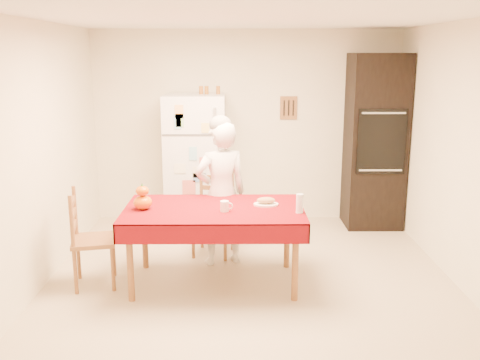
{
  "coord_description": "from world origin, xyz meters",
  "views": [
    {
      "loc": [
        -0.14,
        -4.77,
        2.19
      ],
      "look_at": [
        -0.1,
        0.2,
        1.01
      ],
      "focal_mm": 40.0,
      "sensor_mm": 36.0,
      "label": 1
    }
  ],
  "objects_px": {
    "chair_left": "(86,235)",
    "coffee_mug": "(225,206)",
    "oven_cabinet": "(375,142)",
    "chair_far": "(214,209)",
    "dining_table": "(214,215)",
    "refrigerator": "(196,162)",
    "seated_woman": "(221,194)",
    "bread_plate": "(266,204)",
    "pumpkin_lower": "(143,202)",
    "wine_glass": "(300,203)"
  },
  "relations": [
    {
      "from": "chair_left",
      "to": "coffee_mug",
      "type": "height_order",
      "value": "chair_left"
    },
    {
      "from": "pumpkin_lower",
      "to": "bread_plate",
      "type": "distance_m",
      "value": 1.18
    },
    {
      "from": "chair_left",
      "to": "coffee_mug",
      "type": "bearing_deg",
      "value": -104.38
    },
    {
      "from": "pumpkin_lower",
      "to": "bread_plate",
      "type": "xyz_separation_m",
      "value": [
        1.17,
        0.12,
        -0.06
      ]
    },
    {
      "from": "dining_table",
      "to": "seated_woman",
      "type": "height_order",
      "value": "seated_woman"
    },
    {
      "from": "bread_plate",
      "to": "refrigerator",
      "type": "bearing_deg",
      "value": 115.32
    },
    {
      "from": "dining_table",
      "to": "chair_left",
      "type": "distance_m",
      "value": 1.23
    },
    {
      "from": "pumpkin_lower",
      "to": "wine_glass",
      "type": "xyz_separation_m",
      "value": [
        1.46,
        -0.12,
        0.02
      ]
    },
    {
      "from": "dining_table",
      "to": "chair_far",
      "type": "height_order",
      "value": "chair_far"
    },
    {
      "from": "chair_far",
      "to": "pumpkin_lower",
      "type": "bearing_deg",
      "value": -113.39
    },
    {
      "from": "bread_plate",
      "to": "pumpkin_lower",
      "type": "bearing_deg",
      "value": -174.08
    },
    {
      "from": "refrigerator",
      "to": "chair_left",
      "type": "bearing_deg",
      "value": -116.66
    },
    {
      "from": "wine_glass",
      "to": "pumpkin_lower",
      "type": "bearing_deg",
      "value": 175.21
    },
    {
      "from": "dining_table",
      "to": "pumpkin_lower",
      "type": "height_order",
      "value": "pumpkin_lower"
    },
    {
      "from": "coffee_mug",
      "to": "refrigerator",
      "type": "bearing_deg",
      "value": 102.03
    },
    {
      "from": "dining_table",
      "to": "chair_left",
      "type": "xyz_separation_m",
      "value": [
        -1.21,
        -0.04,
        -0.18
      ]
    },
    {
      "from": "refrigerator",
      "to": "oven_cabinet",
      "type": "relative_size",
      "value": 0.77
    },
    {
      "from": "chair_far",
      "to": "chair_left",
      "type": "relative_size",
      "value": 1.0
    },
    {
      "from": "chair_left",
      "to": "bread_plate",
      "type": "xyz_separation_m",
      "value": [
        1.71,
        0.13,
        0.26
      ]
    },
    {
      "from": "seated_woman",
      "to": "wine_glass",
      "type": "xyz_separation_m",
      "value": [
        0.74,
        -0.68,
        0.09
      ]
    },
    {
      "from": "oven_cabinet",
      "to": "bread_plate",
      "type": "relative_size",
      "value": 9.17
    },
    {
      "from": "refrigerator",
      "to": "dining_table",
      "type": "height_order",
      "value": "refrigerator"
    },
    {
      "from": "refrigerator",
      "to": "bread_plate",
      "type": "relative_size",
      "value": 7.08
    },
    {
      "from": "oven_cabinet",
      "to": "chair_left",
      "type": "relative_size",
      "value": 2.32
    },
    {
      "from": "seated_woman",
      "to": "wine_glass",
      "type": "bearing_deg",
      "value": 118.46
    },
    {
      "from": "dining_table",
      "to": "chair_left",
      "type": "bearing_deg",
      "value": -177.88
    },
    {
      "from": "oven_cabinet",
      "to": "chair_far",
      "type": "relative_size",
      "value": 2.32
    },
    {
      "from": "chair_far",
      "to": "seated_woman",
      "type": "relative_size",
      "value": 0.62
    },
    {
      "from": "refrigerator",
      "to": "bread_plate",
      "type": "bearing_deg",
      "value": -64.68
    },
    {
      "from": "refrigerator",
      "to": "seated_woman",
      "type": "bearing_deg",
      "value": -74.19
    },
    {
      "from": "coffee_mug",
      "to": "pumpkin_lower",
      "type": "distance_m",
      "value": 0.77
    },
    {
      "from": "dining_table",
      "to": "chair_far",
      "type": "xyz_separation_m",
      "value": [
        -0.03,
        0.84,
        -0.18
      ]
    },
    {
      "from": "coffee_mug",
      "to": "pumpkin_lower",
      "type": "relative_size",
      "value": 0.57
    },
    {
      "from": "chair_left",
      "to": "coffee_mug",
      "type": "xyz_separation_m",
      "value": [
        1.32,
        -0.07,
        0.3
      ]
    },
    {
      "from": "coffee_mug",
      "to": "bread_plate",
      "type": "relative_size",
      "value": 0.42
    },
    {
      "from": "seated_woman",
      "to": "chair_left",
      "type": "bearing_deg",
      "value": 5.35
    },
    {
      "from": "dining_table",
      "to": "wine_glass",
      "type": "bearing_deg",
      "value": -11.17
    },
    {
      "from": "oven_cabinet",
      "to": "pumpkin_lower",
      "type": "relative_size",
      "value": 12.48
    },
    {
      "from": "refrigerator",
      "to": "pumpkin_lower",
      "type": "relative_size",
      "value": 9.65
    },
    {
      "from": "refrigerator",
      "to": "seated_woman",
      "type": "height_order",
      "value": "refrigerator"
    },
    {
      "from": "chair_left",
      "to": "seated_woman",
      "type": "bearing_deg",
      "value": -77.15
    },
    {
      "from": "dining_table",
      "to": "chair_left",
      "type": "relative_size",
      "value": 1.79
    },
    {
      "from": "refrigerator",
      "to": "wine_glass",
      "type": "bearing_deg",
      "value": -60.48
    },
    {
      "from": "chair_left",
      "to": "dining_table",
      "type": "bearing_deg",
      "value": -99.26
    },
    {
      "from": "pumpkin_lower",
      "to": "seated_woman",
      "type": "bearing_deg",
      "value": 37.81
    },
    {
      "from": "bread_plate",
      "to": "dining_table",
      "type": "bearing_deg",
      "value": -170.14
    },
    {
      "from": "pumpkin_lower",
      "to": "chair_far",
      "type": "bearing_deg",
      "value": 53.89
    },
    {
      "from": "dining_table",
      "to": "coffee_mug",
      "type": "height_order",
      "value": "coffee_mug"
    },
    {
      "from": "chair_left",
      "to": "refrigerator",
      "type": "bearing_deg",
      "value": -38.03
    },
    {
      "from": "bread_plate",
      "to": "seated_woman",
      "type": "bearing_deg",
      "value": 135.42
    }
  ]
}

